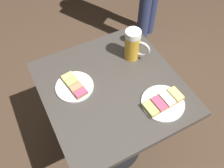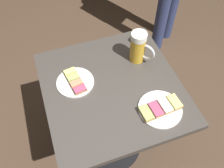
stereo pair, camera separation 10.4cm
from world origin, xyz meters
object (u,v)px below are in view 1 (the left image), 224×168
at_px(plate_far, 163,102).
at_px(beer_mug, 133,45).
at_px(plate_near, 74,86).
at_px(beer_glass_small, 133,36).

height_order(plate_far, beer_mug, beer_mug).
xyz_separation_m(plate_near, beer_mug, (0.05, -0.37, 0.08)).
distance_m(plate_far, beer_mug, 0.35).
relative_size(plate_near, beer_glass_small, 2.24).
bearing_deg(beer_mug, plate_near, 97.10).
bearing_deg(plate_near, beer_mug, -82.90).
height_order(beer_mug, beer_glass_small, beer_mug).
distance_m(plate_near, beer_glass_small, 0.46).
relative_size(plate_far, beer_glass_small, 2.43).
bearing_deg(plate_near, plate_far, -130.34).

